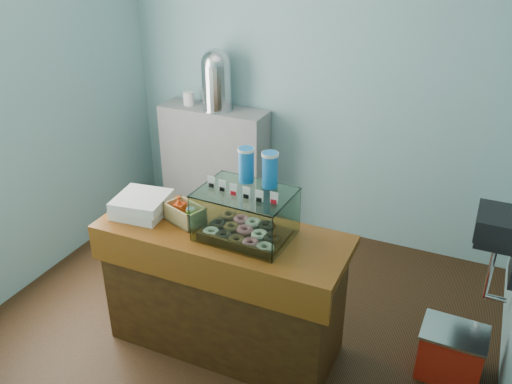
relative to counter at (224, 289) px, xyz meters
The scene contains 9 objects.
ground 0.52m from the counter, 90.00° to the left, with size 3.50×3.50×0.00m, color black.
room_shell 1.27m from the counter, 84.37° to the left, with size 3.54×3.04×2.82m.
counter is the anchor object (origin of this frame).
back_shelf 1.82m from the counter, 119.76° to the left, with size 1.00×0.32×1.10m, color gray.
display_case 0.63m from the counter, 14.85° to the left, with size 0.57×0.43×0.52m.
condiment_crate 0.57m from the counter, behind, with size 0.29×0.23×0.16m.
pastry_boxes 0.77m from the counter, behind, with size 0.37×0.37×0.13m.
coffee_urn 2.01m from the counter, 118.54° to the left, with size 0.29×0.29×0.54m.
red_cooler 1.51m from the counter, 13.09° to the left, with size 0.41×0.31×0.35m.
Camera 1 is at (1.38, -2.79, 2.64)m, focal length 38.00 mm.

